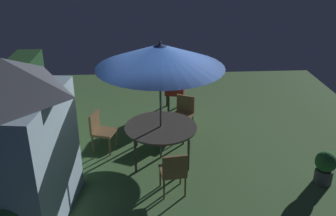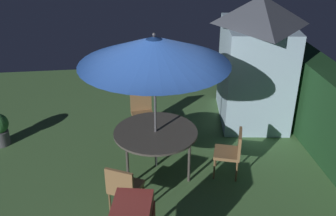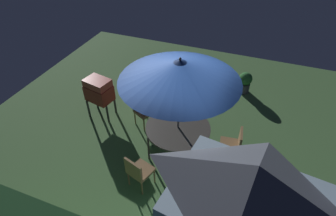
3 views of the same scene
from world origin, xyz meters
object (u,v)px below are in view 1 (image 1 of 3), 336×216
bbq_grill (175,82)px  chair_far_side (184,112)px  patio_table (161,128)px  chair_toward_hedge (100,129)px  garden_shed (16,142)px  chair_near_shed (174,170)px  patio_umbrella (160,56)px  potted_plant_by_grill (325,167)px

bbq_grill → chair_far_side: bbq_grill is taller
patio_table → chair_toward_hedge: bearing=72.5°
garden_shed → chair_toward_hedge: bearing=-26.2°
garden_shed → patio_table: size_ratio=1.83×
bbq_grill → patio_table: bearing=168.3°
bbq_grill → chair_near_shed: bbq_grill is taller
patio_umbrella → chair_near_shed: size_ratio=2.90×
chair_toward_hedge → chair_near_shed: bearing=-139.1°
patio_umbrella → bbq_grill: patio_umbrella is taller
chair_toward_hedge → potted_plant_by_grill: (-1.58, -4.48, -0.15)m
chair_near_shed → garden_shed: bearing=99.1°
bbq_grill → garden_shed: bearing=145.3°
patio_table → chair_toward_hedge: chair_toward_hedge is taller
chair_far_side → patio_table: bearing=153.2°
bbq_grill → chair_toward_hedge: 2.78m
patio_table → chair_near_shed: size_ratio=1.72×
patio_umbrella → chair_far_side: bearing=-26.8°
bbq_grill → potted_plant_by_grill: 4.50m
potted_plant_by_grill → garden_shed: bearing=96.0°
patio_umbrella → chair_toward_hedge: 2.27m
patio_umbrella → bbq_grill: (2.48, -0.51, -1.46)m
patio_table → patio_umbrella: bearing=180.0°
chair_near_shed → chair_far_side: 2.59m
garden_shed → chair_near_shed: garden_shed is taller
chair_toward_hedge → garden_shed: bearing=153.8°
chair_far_side → potted_plant_by_grill: size_ratio=1.30×
patio_table → potted_plant_by_grill: patio_table is taller
patio_umbrella → chair_toward_hedge: bearing=72.5°
garden_shed → chair_toward_hedge: garden_shed is taller
garden_shed → potted_plant_by_grill: garden_shed is taller
bbq_grill → chair_near_shed: (-3.80, 0.34, -0.33)m
chair_near_shed → chair_toward_hedge: bearing=40.9°
chair_toward_hedge → potted_plant_by_grill: bearing=-109.4°
potted_plant_by_grill → chair_near_shed: bearing=93.3°
garden_shed → patio_table: bearing=-54.1°
patio_table → garden_shed: bearing=125.9°
garden_shed → chair_far_side: garden_shed is taller
garden_shed → potted_plant_by_grill: (0.58, -5.53, -1.07)m
chair_near_shed → potted_plant_by_grill: size_ratio=1.30×
chair_far_side → potted_plant_by_grill: (-2.38, -2.52, -0.15)m
chair_near_shed → patio_table: bearing=7.5°
chair_near_shed → chair_far_side: (2.55, -0.45, 0.00)m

